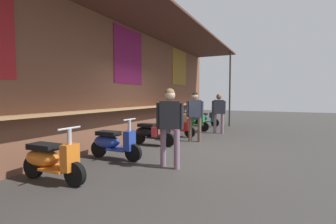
{
  "coord_description": "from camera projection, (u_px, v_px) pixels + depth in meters",
  "views": [
    {
      "loc": [
        -6.33,
        -2.56,
        1.47
      ],
      "look_at": [
        1.45,
        1.21,
        0.92
      ],
      "focal_mm": 26.02,
      "sensor_mm": 36.0,
      "label": 1
    }
  ],
  "objects": [
    {
      "name": "shopper_browsing",
      "position": [
        218.0,
        109.0,
        9.68
      ],
      "size": [
        0.33,
        0.64,
        1.59
      ],
      "rotation": [
        0.0,
        0.0,
        3.3
      ],
      "color": "gray",
      "rests_on": "ground_plane"
    },
    {
      "name": "shopper_with_handbag",
      "position": [
        194.0,
        112.0,
        7.87
      ],
      "size": [
        0.43,
        0.64,
        1.62
      ],
      "rotation": [
        0.0,
        0.0,
        3.51
      ],
      "color": "brown",
      "rests_on": "ground_plane"
    },
    {
      "name": "shopper_passing",
      "position": [
        169.0,
        120.0,
        4.98
      ],
      "size": [
        0.42,
        0.65,
        1.63
      ],
      "rotation": [
        0.0,
        0.0,
        3.47
      ],
      "color": "gray",
      "rests_on": "ground_plane"
    },
    {
      "name": "ground_plane",
      "position": [
        184.0,
        148.0,
        6.89
      ],
      "size": [
        39.03,
        39.03,
        0.0
      ],
      "primitive_type": "plane",
      "color": "#383533"
    },
    {
      "name": "market_stall_facade",
      "position": [
        128.0,
        75.0,
        7.57
      ],
      "size": [
        13.94,
        2.3,
        3.91
      ],
      "color": "brown",
      "rests_on": "ground_plane"
    },
    {
      "name": "scooter_orange",
      "position": [
        49.0,
        159.0,
        4.19
      ],
      "size": [
        0.46,
        1.4,
        0.97
      ],
      "rotation": [
        0.0,
        0.0,
        -1.55
      ],
      "color": "orange",
      "rests_on": "ground_plane"
    },
    {
      "name": "scooter_green",
      "position": [
        191.0,
        122.0,
        10.48
      ],
      "size": [
        0.46,
        1.4,
        0.97
      ],
      "rotation": [
        0.0,
        0.0,
        -1.61
      ],
      "color": "#237533",
      "rests_on": "ground_plane"
    },
    {
      "name": "scooter_teal",
      "position": [
        204.0,
        118.0,
        12.03
      ],
      "size": [
        0.46,
        1.4,
        0.97
      ],
      "rotation": [
        0.0,
        0.0,
        -1.61
      ],
      "color": "#197075",
      "rests_on": "ground_plane"
    },
    {
      "name": "scooter_red",
      "position": [
        175.0,
        126.0,
        8.96
      ],
      "size": [
        0.46,
        1.4,
        0.97
      ],
      "rotation": [
        0.0,
        0.0,
        -1.6
      ],
      "color": "red",
      "rests_on": "ground_plane"
    },
    {
      "name": "scooter_black",
      "position": [
        151.0,
        132.0,
        7.34
      ],
      "size": [
        0.46,
        1.4,
        0.97
      ],
      "rotation": [
        0.0,
        0.0,
        -1.57
      ],
      "color": "black",
      "rests_on": "ground_plane"
    },
    {
      "name": "scooter_blue",
      "position": [
        112.0,
        143.0,
        5.71
      ],
      "size": [
        0.46,
        1.4,
        0.97
      ],
      "rotation": [
        0.0,
        0.0,
        -1.56
      ],
      "color": "#233D9E",
      "rests_on": "ground_plane"
    }
  ]
}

